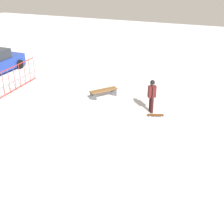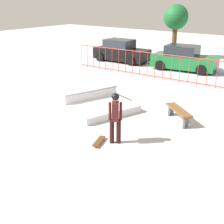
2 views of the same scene
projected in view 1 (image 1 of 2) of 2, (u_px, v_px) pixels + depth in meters
name	position (u px, v px, depth m)	size (l,w,h in m)	color
ground_plane	(96.00, 139.00, 13.17)	(60.00, 60.00, 0.00)	silver
skate_ramp	(64.00, 135.00, 12.83)	(5.94, 4.17, 0.74)	silver
skater	(152.00, 94.00, 15.13)	(0.40, 0.44, 1.73)	black
skateboard	(156.00, 115.00, 15.07)	(0.46, 0.82, 0.09)	#593314
park_bench	(104.00, 92.00, 17.10)	(1.50, 1.31, 0.48)	brown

